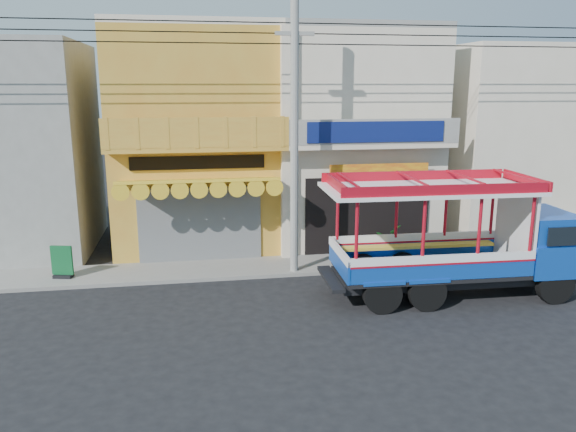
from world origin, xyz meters
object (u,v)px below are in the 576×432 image
object	(u,v)px
potted_plant_a	(386,241)
utility_pole	(299,120)
potted_plant_b	(399,247)
potted_plant_c	(457,243)
songthaew_truck	(475,239)
green_sign	(62,264)

from	to	relation	value
potted_plant_a	utility_pole	bearing A→B (deg)	148.61
potted_plant_b	potted_plant_c	world-z (taller)	potted_plant_c
utility_pole	potted_plant_b	xyz separation A→B (m)	(3.70, 0.64, -4.48)
potted_plant_c	utility_pole	bearing A→B (deg)	-65.80
potted_plant_b	potted_plant_a	bearing A→B (deg)	18.91
potted_plant_b	utility_pole	bearing A→B (deg)	69.09
utility_pole	potted_plant_b	distance (m)	5.85
songthaew_truck	green_sign	distance (m)	12.72
green_sign	potted_plant_a	size ratio (longest dim) A/B	0.93
utility_pole	songthaew_truck	bearing A→B (deg)	-29.46
utility_pole	songthaew_truck	size ratio (longest dim) A/B	3.64
green_sign	utility_pole	bearing A→B (deg)	-4.05
songthaew_truck	potted_plant_c	size ratio (longest dim) A/B	8.32
green_sign	potted_plant_c	bearing A→B (deg)	0.35
songthaew_truck	potted_plant_c	distance (m)	3.66
potted_plant_c	potted_plant_a	bearing A→B (deg)	-79.60
utility_pole	green_sign	world-z (taller)	utility_pole
utility_pole	songthaew_truck	distance (m)	6.37
utility_pole	potted_plant_c	bearing A→B (deg)	5.96
potted_plant_a	songthaew_truck	bearing A→B (deg)	-116.39
songthaew_truck	potted_plant_c	bearing A→B (deg)	70.80
songthaew_truck	green_sign	xyz separation A→B (m)	(-12.25, 3.21, -1.16)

